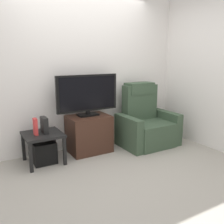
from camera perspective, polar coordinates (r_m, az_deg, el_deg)
name	(u,v)px	position (r m, az deg, el deg)	size (l,w,h in m)	color
ground_plane	(116,170)	(3.58, 0.84, -12.98)	(6.40, 6.40, 0.00)	#9E998E
wall_back	(81,71)	(4.24, -7.12, 9.22)	(6.40, 0.06, 2.60)	silver
wall_side	(214,71)	(4.50, 22.09, 8.59)	(0.06, 4.48, 2.60)	silver
tv_stand	(89,134)	(4.14, -5.26, -4.92)	(0.66, 0.49, 0.60)	#3D2319
television	(88,94)	(4.01, -5.57, 4.03)	(1.03, 0.20, 0.66)	black
recliner_armchair	(146,124)	(4.49, 7.72, -2.63)	(0.98, 0.78, 1.08)	#384C38
side_table	(43,138)	(3.80, -15.44, -5.71)	(0.54, 0.54, 0.45)	black
subwoofer_box	(44,152)	(3.88, -15.25, -8.78)	(0.32, 0.32, 0.32)	black
book_upright	(35,127)	(3.71, -17.03, -3.21)	(0.05, 0.11, 0.24)	red
game_console	(44,125)	(3.77, -15.14, -2.89)	(0.07, 0.20, 0.23)	black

